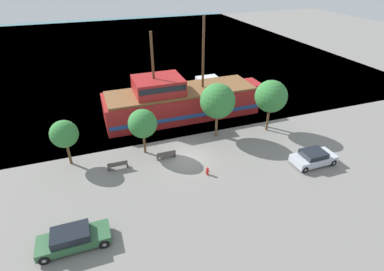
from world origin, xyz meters
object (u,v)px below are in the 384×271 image
(moored_boat_dockside, at_px, (210,84))
(bench_promenade_west, at_px, (118,165))
(fire_hydrant, at_px, (207,171))
(parked_car_curb_mid, at_px, (73,238))
(pirate_ship, at_px, (180,100))
(parked_car_curb_front, at_px, (313,158))
(bench_promenade_east, at_px, (166,155))

(moored_boat_dockside, distance_m, bench_promenade_west, 21.84)
(moored_boat_dockside, relative_size, fire_hydrant, 9.98)
(parked_car_curb_mid, bearing_deg, pirate_ship, 52.06)
(pirate_ship, relative_size, parked_car_curb_front, 4.81)
(parked_car_curb_front, bearing_deg, parked_car_curb_mid, -173.74)
(bench_promenade_west, bearing_deg, parked_car_curb_mid, -116.95)
(pirate_ship, height_order, bench_promenade_east, pirate_ship)
(parked_car_curb_mid, bearing_deg, moored_boat_dockside, 50.01)
(pirate_ship, xyz_separation_m, moored_boat_dockside, (6.74, 6.89, -1.25))
(fire_hydrant, height_order, bench_promenade_west, bench_promenade_west)
(pirate_ship, xyz_separation_m, parked_car_curb_front, (8.47, -13.85, -1.25))
(parked_car_curb_front, xyz_separation_m, parked_car_curb_mid, (-21.06, -2.31, 0.01))
(parked_car_curb_front, bearing_deg, pirate_ship, 121.45)
(moored_boat_dockside, xyz_separation_m, bench_promenade_east, (-10.87, -15.32, -0.25))
(bench_promenade_east, height_order, bench_promenade_west, same)
(pirate_ship, bearing_deg, bench_promenade_east, -116.09)
(fire_hydrant, relative_size, bench_promenade_east, 0.42)
(bench_promenade_east, bearing_deg, moored_boat_dockside, 54.64)
(parked_car_curb_front, bearing_deg, moored_boat_dockside, 94.75)
(moored_boat_dockside, bearing_deg, bench_promenade_east, -125.36)
(fire_hydrant, height_order, bench_promenade_east, bench_promenade_east)
(fire_hydrant, xyz_separation_m, bench_promenade_east, (-2.76, 3.61, 0.03))
(parked_car_curb_front, height_order, fire_hydrant, parked_car_curb_front)
(pirate_ship, relative_size, bench_promenade_west, 10.83)
(pirate_ship, height_order, parked_car_curb_front, pirate_ship)
(fire_hydrant, bearing_deg, pirate_ship, 83.51)
(bench_promenade_west, bearing_deg, bench_promenade_east, 1.34)
(parked_car_curb_front, relative_size, fire_hydrant, 5.28)
(pirate_ship, distance_m, fire_hydrant, 12.21)
(moored_boat_dockside, bearing_deg, pirate_ship, -134.37)
(parked_car_curb_mid, bearing_deg, bench_promenade_east, 42.39)
(fire_hydrant, bearing_deg, bench_promenade_west, 154.48)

